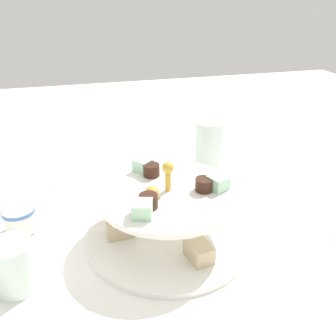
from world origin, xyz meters
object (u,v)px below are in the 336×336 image
(water_glass_tall_right, at_px, (209,149))
(butter_knife_right, at_px, (84,175))
(water_glass_short_left, at_px, (14,266))
(tiered_serving_stand, at_px, (168,216))
(teacup_with_saucer, at_px, (21,221))

(water_glass_tall_right, xyz_separation_m, butter_knife_right, (0.07, 0.29, -0.07))
(butter_knife_right, bearing_deg, water_glass_tall_right, 146.64)
(water_glass_short_left, bearing_deg, tiered_serving_stand, -76.51)
(water_glass_short_left, bearing_deg, butter_knife_right, -18.61)
(tiered_serving_stand, bearing_deg, teacup_with_saucer, 72.45)
(tiered_serving_stand, relative_size, butter_knife_right, 1.74)
(water_glass_tall_right, bearing_deg, teacup_with_saucer, 106.98)
(tiered_serving_stand, xyz_separation_m, water_glass_short_left, (-0.06, 0.25, -0.00))
(butter_knife_right, bearing_deg, water_glass_short_left, 51.20)
(water_glass_tall_right, xyz_separation_m, teacup_with_saucer, (-0.13, 0.41, -0.04))
(tiered_serving_stand, bearing_deg, water_glass_tall_right, -36.48)
(water_glass_short_left, xyz_separation_m, teacup_with_saucer, (0.14, 0.01, -0.02))
(water_glass_tall_right, relative_size, teacup_with_saucer, 1.51)
(water_glass_tall_right, distance_m, water_glass_short_left, 0.48)
(water_glass_short_left, height_order, teacup_with_saucer, water_glass_short_left)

